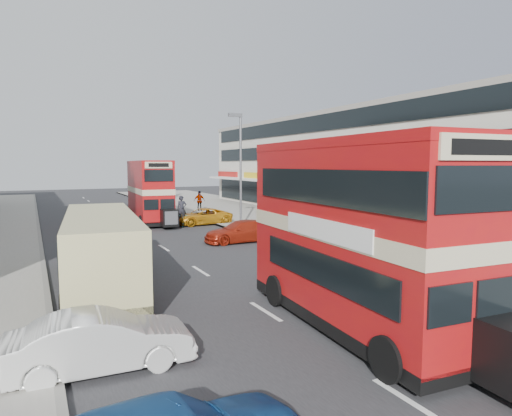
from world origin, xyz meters
TOP-DOWN VIEW (x-y plane):
  - ground at (0.00, 0.00)m, footprint 160.00×160.00m
  - road_surface at (0.00, 20.00)m, footprint 12.00×90.00m
  - pavement_right at (12.00, 20.00)m, footprint 12.00×90.00m
  - kerb_left at (-6.10, 20.00)m, footprint 0.20×90.00m
  - kerb_right at (6.10, 20.00)m, footprint 0.20×90.00m
  - commercial_row at (19.95, 22.00)m, footprint 9.90×46.20m
  - street_lamp at (6.52, 18.00)m, footprint 1.00×0.20m
  - bus_main at (1.64, -0.32)m, footprint 3.16×9.49m
  - bus_second at (1.95, 25.11)m, footprint 2.79×8.77m
  - coach at (-4.17, 7.34)m, footprint 3.44×9.95m
  - car_left_front at (-5.17, 0.13)m, footprint 4.13×1.63m
  - car_right_a at (4.64, 13.79)m, footprint 4.51×1.93m
  - car_right_b at (5.27, 22.19)m, footprint 4.61×2.26m
  - pedestrian_near at (8.29, 12.72)m, footprint 0.78×0.60m
  - pedestrian_far at (8.15, 30.92)m, footprint 1.13×0.48m
  - cyclist at (3.50, 21.78)m, footprint 0.83×1.80m

SIDE VIEW (x-z plane):
  - ground at x=0.00m, z-range 0.00..0.00m
  - road_surface at x=0.00m, z-range 0.00..0.01m
  - pavement_right at x=12.00m, z-range 0.00..0.15m
  - kerb_left at x=-6.10m, z-range -0.01..0.15m
  - kerb_right at x=6.10m, z-range -0.01..0.15m
  - car_right_b at x=5.27m, z-range 0.00..1.26m
  - car_right_a at x=4.64m, z-range 0.00..1.30m
  - car_left_front at x=-5.17m, z-range 0.00..1.34m
  - cyclist at x=3.50m, z-range -0.34..1.99m
  - pedestrian_near at x=8.29m, z-range 0.15..2.07m
  - pedestrian_far at x=8.15m, z-range 0.15..2.07m
  - coach at x=-4.17m, z-range 0.23..2.82m
  - bus_second at x=1.95m, z-range 0.13..4.89m
  - bus_main at x=1.64m, z-range 0.14..5.28m
  - commercial_row at x=19.95m, z-range 0.05..9.35m
  - street_lamp at x=6.52m, z-range 0.72..8.85m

